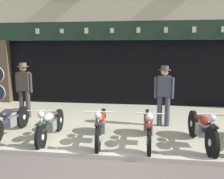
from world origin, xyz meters
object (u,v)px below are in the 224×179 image
motorcycle_center (101,125)px  motorcycle_center_right (148,127)px  motorcycle_center_left (51,124)px  motorcycle_right (202,128)px  salesman_left (24,87)px  advert_board_near (193,60)px  motorcycle_left (10,120)px  shopkeeper_center (164,93)px

motorcycle_center → motorcycle_center_right: bearing=176.0°
motorcycle_center_left → motorcycle_center_right: (2.38, 0.01, 0.02)m
motorcycle_right → salesman_left: salesman_left is taller
motorcycle_center_left → motorcycle_right: motorcycle_right is taller
advert_board_near → motorcycle_center_right: bearing=-111.6°
motorcycle_center_left → motorcycle_right: bearing=177.8°
motorcycle_left → salesman_left: (-0.46, 1.77, 0.59)m
motorcycle_center_right → advert_board_near: advert_board_near is taller
motorcycle_right → salesman_left: size_ratio=1.11×
motorcycle_right → motorcycle_left: bearing=-7.2°
motorcycle_left → motorcycle_center: size_ratio=0.95×
motorcycle_center_left → salesman_left: 2.60m
motorcycle_center → salesman_left: (-2.89, 1.93, 0.58)m
motorcycle_center_right → advert_board_near: 4.96m
motorcycle_center_left → shopkeeper_center: shopkeeper_center is taller
salesman_left → advert_board_near: size_ratio=2.01×
advert_board_near → motorcycle_center: bearing=-122.9°
shopkeeper_center → motorcycle_left: bearing=23.2°
motorcycle_left → motorcycle_center_right: size_ratio=0.93×
motorcycle_center → motorcycle_right: (2.34, 0.03, 0.01)m
motorcycle_left → advert_board_near: bearing=-140.8°
salesman_left → motorcycle_left: bearing=102.9°
motorcycle_center → motorcycle_center_left: bearing=-4.7°
motorcycle_center_left → shopkeeper_center: bearing=-154.0°
motorcycle_center → motorcycle_right: size_ratio=1.03×
motorcycle_left → salesman_left: salesman_left is taller
salesman_left → shopkeeper_center: (4.47, -0.38, -0.03)m
advert_board_near → shopkeeper_center: bearing=-114.1°
motorcycle_center_left → motorcycle_center: motorcycle_center is taller
motorcycle_center_left → advert_board_near: size_ratio=2.20×
motorcycle_left → motorcycle_center: 2.43m
motorcycle_center → motorcycle_center_right: same height
motorcycle_center_left → motorcycle_center: size_ratio=0.96×
motorcycle_left → salesman_left: 1.93m
motorcycle_center_right → motorcycle_center: bearing=-0.5°
motorcycle_right → salesman_left: bearing=-25.6°
motorcycle_center → shopkeeper_center: size_ratio=1.17×
advert_board_near → motorcycle_center_left: bearing=-133.0°
motorcycle_center_left → motorcycle_left: bearing=-10.2°
motorcycle_center_right → motorcycle_right: size_ratio=1.05×
motorcycle_center_right → motorcycle_right: bearing=179.6°
motorcycle_left → motorcycle_right: 4.77m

